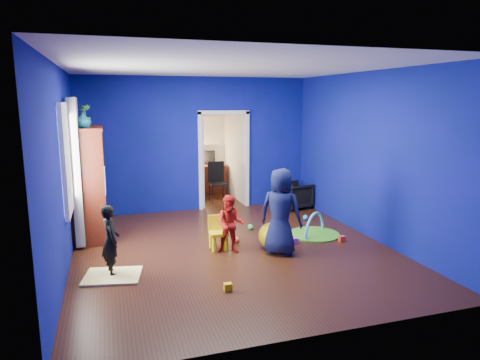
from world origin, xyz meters
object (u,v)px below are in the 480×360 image
object	(u,v)px
toddler_red	(231,224)
play_mat	(314,234)
armchair	(295,195)
crt_tv	(91,181)
vase	(83,120)
study_desk	(209,179)
folding_chair	(218,183)
tv_armoire	(88,184)
kid_chair	(218,234)
child_navy	(281,212)
hopper_ball	(271,236)
child_black	(111,240)

from	to	relation	value
toddler_red	play_mat	size ratio (longest dim) A/B	1.03
toddler_red	play_mat	xyz separation A→B (m)	(1.70, 0.42, -0.46)
armchair	crt_tv	distance (m)	4.43
vase	crt_tv	distance (m)	1.11
armchair	play_mat	distance (m)	1.97
play_mat	study_desk	size ratio (longest dim) A/B	1.03
folding_chair	play_mat	bearing A→B (deg)	-71.01
toddler_red	tv_armoire	xyz separation A→B (m)	(-2.15, 1.45, 0.51)
crt_tv	kid_chair	world-z (taller)	crt_tv
child_navy	hopper_ball	xyz separation A→B (m)	(-0.05, 0.25, -0.47)
play_mat	tv_armoire	bearing A→B (deg)	164.99
crt_tv	study_desk	distance (m)	4.09
child_black	vase	xyz separation A→B (m)	(-0.32, 1.50, 1.59)
child_navy	play_mat	distance (m)	1.37
crt_tv	folding_chair	distance (m)	3.45
child_navy	kid_chair	world-z (taller)	child_navy
toddler_red	folding_chair	size ratio (longest dim) A/B	1.02
toddler_red	crt_tv	size ratio (longest dim) A/B	1.34
crt_tv	play_mat	world-z (taller)	crt_tv
toddler_red	tv_armoire	world-z (taller)	tv_armoire
hopper_ball	child_navy	bearing A→B (deg)	-78.69
toddler_red	hopper_ball	xyz separation A→B (m)	(0.69, -0.03, -0.25)
crt_tv	study_desk	world-z (taller)	crt_tv
armchair	vase	size ratio (longest dim) A/B	2.53
play_mat	child_navy	bearing A→B (deg)	-144.19
armchair	child_black	bearing A→B (deg)	111.98
hopper_ball	folding_chair	xyz separation A→B (m)	(-0.02, 3.44, 0.24)
study_desk	vase	bearing A→B (deg)	-131.17
kid_chair	folding_chair	world-z (taller)	folding_chair
armchair	vase	xyz separation A→B (m)	(-4.32, -1.17, 1.79)
vase	kid_chair	xyz separation A→B (m)	(2.00, -0.95, -1.84)
vase	study_desk	distance (m)	4.61
child_black	child_navy	distance (m)	2.58
folding_chair	kid_chair	bearing A→B (deg)	-104.33
child_navy	folding_chair	bearing A→B (deg)	-47.89
kid_chair	tv_armoire	bearing A→B (deg)	149.63
child_black	crt_tv	bearing A→B (deg)	-3.05
tv_armoire	folding_chair	size ratio (longest dim) A/B	2.13
child_black	kid_chair	xyz separation A→B (m)	(1.68, 0.55, -0.25)
child_navy	play_mat	size ratio (longest dim) A/B	1.51
child_navy	toddler_red	distance (m)	0.82
child_black	kid_chair	size ratio (longest dim) A/B	2.00
hopper_ball	study_desk	world-z (taller)	study_desk
toddler_red	vase	xyz separation A→B (m)	(-2.15, 1.15, 1.62)
toddler_red	folding_chair	world-z (taller)	toddler_red
crt_tv	hopper_ball	world-z (taller)	crt_tv
child_black	vase	world-z (taller)	vase
child_navy	kid_chair	xyz separation A→B (m)	(-0.89, 0.48, -0.44)
toddler_red	kid_chair	distance (m)	0.33
armchair	play_mat	world-z (taller)	armchair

